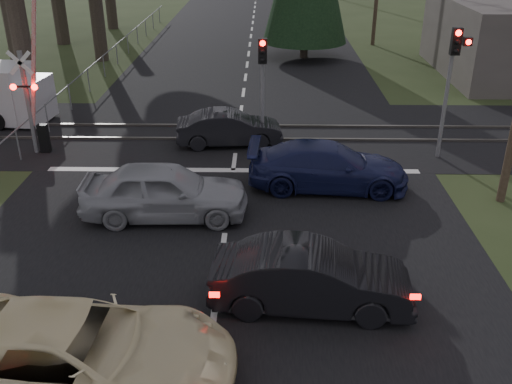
{
  "coord_description": "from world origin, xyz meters",
  "views": [
    {
      "loc": [
        1.12,
        -10.08,
        8.04
      ],
      "look_at": [
        0.88,
        3.8,
        1.3
      ],
      "focal_mm": 40.0,
      "sensor_mm": 36.0,
      "label": 1
    }
  ],
  "objects_px": {
    "dark_hatchback": "(311,278)",
    "dark_car_far": "(229,128)",
    "blue_sedan": "(328,166)",
    "traffic_signal_right": "(453,69)",
    "silver_car": "(165,191)",
    "traffic_signal_center": "(263,74)",
    "cream_coupe": "(75,355)",
    "crossing_signal": "(34,99)"
  },
  "relations": [
    {
      "from": "traffic_signal_right",
      "to": "dark_hatchback",
      "type": "xyz_separation_m",
      "value": [
        -5.38,
        -8.91,
        -2.57
      ]
    },
    {
      "from": "traffic_signal_center",
      "to": "cream_coupe",
      "type": "bearing_deg",
      "value": -104.62
    },
    {
      "from": "crossing_signal",
      "to": "cream_coupe",
      "type": "height_order",
      "value": "crossing_signal"
    },
    {
      "from": "traffic_signal_center",
      "to": "traffic_signal_right",
      "type": "bearing_deg",
      "value": -10.41
    },
    {
      "from": "dark_hatchback",
      "to": "blue_sedan",
      "type": "height_order",
      "value": "blue_sedan"
    },
    {
      "from": "traffic_signal_right",
      "to": "cream_coupe",
      "type": "xyz_separation_m",
      "value": [
        -9.88,
        -11.56,
        -2.49
      ]
    },
    {
      "from": "dark_car_far",
      "to": "traffic_signal_right",
      "type": "bearing_deg",
      "value": -104.65
    },
    {
      "from": "traffic_signal_right",
      "to": "dark_car_far",
      "type": "height_order",
      "value": "traffic_signal_right"
    },
    {
      "from": "crossing_signal",
      "to": "dark_hatchback",
      "type": "relative_size",
      "value": 1.54
    },
    {
      "from": "cream_coupe",
      "to": "dark_hatchback",
      "type": "relative_size",
      "value": 1.32
    },
    {
      "from": "crossing_signal",
      "to": "blue_sedan",
      "type": "relative_size",
      "value": 1.35
    },
    {
      "from": "dark_hatchback",
      "to": "dark_car_far",
      "type": "distance_m",
      "value": 10.44
    },
    {
      "from": "traffic_signal_center",
      "to": "dark_car_far",
      "type": "relative_size",
      "value": 1.02
    },
    {
      "from": "dark_car_far",
      "to": "silver_car",
      "type": "bearing_deg",
      "value": 159.84
    },
    {
      "from": "crossing_signal",
      "to": "silver_car",
      "type": "xyz_separation_m",
      "value": [
        5.48,
        -4.99,
        -1.23
      ]
    },
    {
      "from": "cream_coupe",
      "to": "dark_car_far",
      "type": "height_order",
      "value": "cream_coupe"
    },
    {
      "from": "silver_car",
      "to": "blue_sedan",
      "type": "height_order",
      "value": "silver_car"
    },
    {
      "from": "crossing_signal",
      "to": "traffic_signal_right",
      "type": "bearing_deg",
      "value": -1.21
    },
    {
      "from": "traffic_signal_right",
      "to": "cream_coupe",
      "type": "distance_m",
      "value": 15.41
    },
    {
      "from": "traffic_signal_right",
      "to": "blue_sedan",
      "type": "height_order",
      "value": "traffic_signal_right"
    },
    {
      "from": "blue_sedan",
      "to": "dark_car_far",
      "type": "bearing_deg",
      "value": 44.78
    },
    {
      "from": "silver_car",
      "to": "dark_car_far",
      "type": "height_order",
      "value": "silver_car"
    },
    {
      "from": "blue_sedan",
      "to": "dark_car_far",
      "type": "height_order",
      "value": "blue_sedan"
    },
    {
      "from": "crossing_signal",
      "to": "traffic_signal_right",
      "type": "distance_m",
      "value": 14.88
    },
    {
      "from": "crossing_signal",
      "to": "dark_hatchback",
      "type": "distance_m",
      "value": 13.27
    },
    {
      "from": "blue_sedan",
      "to": "dark_car_far",
      "type": "distance_m",
      "value": 5.13
    },
    {
      "from": "dark_hatchback",
      "to": "dark_car_far",
      "type": "relative_size",
      "value": 1.12
    },
    {
      "from": "traffic_signal_center",
      "to": "dark_hatchback",
      "type": "relative_size",
      "value": 0.91
    },
    {
      "from": "traffic_signal_right",
      "to": "silver_car",
      "type": "bearing_deg",
      "value": -153.41
    },
    {
      "from": "cream_coupe",
      "to": "traffic_signal_right",
      "type": "bearing_deg",
      "value": -37.26
    },
    {
      "from": "crossing_signal",
      "to": "traffic_signal_center",
      "type": "relative_size",
      "value": 1.7
    },
    {
      "from": "dark_car_far",
      "to": "dark_hatchback",
      "type": "bearing_deg",
      "value": -172.14
    },
    {
      "from": "traffic_signal_right",
      "to": "traffic_signal_center",
      "type": "bearing_deg",
      "value": 169.59
    },
    {
      "from": "traffic_signal_center",
      "to": "cream_coupe",
      "type": "distance_m",
      "value": 13.34
    },
    {
      "from": "traffic_signal_center",
      "to": "silver_car",
      "type": "relative_size",
      "value": 0.85
    },
    {
      "from": "dark_hatchback",
      "to": "dark_car_far",
      "type": "bearing_deg",
      "value": 17.67
    },
    {
      "from": "cream_coupe",
      "to": "dark_hatchback",
      "type": "height_order",
      "value": "cream_coupe"
    },
    {
      "from": "traffic_signal_right",
      "to": "cream_coupe",
      "type": "relative_size",
      "value": 0.79
    },
    {
      "from": "traffic_signal_center",
      "to": "cream_coupe",
      "type": "relative_size",
      "value": 0.69
    },
    {
      "from": "crossing_signal",
      "to": "dark_hatchback",
      "type": "xyz_separation_m",
      "value": [
        9.44,
        -9.23,
        -1.31
      ]
    },
    {
      "from": "traffic_signal_right",
      "to": "crossing_signal",
      "type": "bearing_deg",
      "value": 178.79
    },
    {
      "from": "traffic_signal_right",
      "to": "silver_car",
      "type": "distance_m",
      "value": 10.74
    }
  ]
}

